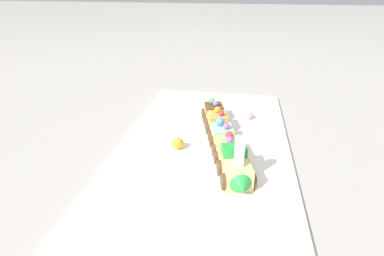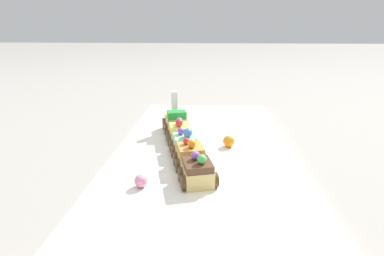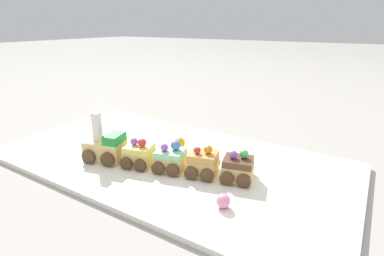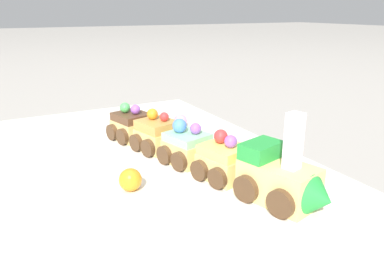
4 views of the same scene
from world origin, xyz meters
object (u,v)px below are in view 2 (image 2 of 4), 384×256
Objects in this scene: cake_car_mint at (185,144)px; gumball_pink at (141,181)px; cake_train_locomotive at (175,121)px; cake_car_caramel at (190,156)px; cake_car_chocolate at (198,173)px; cake_car_lemon at (180,133)px; gumball_orange at (229,141)px.

cake_car_mint is 0.17m from gumball_pink.
cake_train_locomotive reaches higher than gumball_pink.
cake_car_chocolate is (-0.07, -0.02, -0.00)m from cake_car_caramel.
cake_train_locomotive is 0.31m from cake_car_chocolate.
cake_car_lemon is 0.15m from cake_car_caramel.
cake_car_chocolate is (-0.21, -0.06, -0.00)m from cake_car_lemon.
cake_car_lemon is 0.24m from gumball_pink.
cake_car_mint reaches higher than cake_car_chocolate.
cake_train_locomotive is 0.19m from gumball_orange.
cake_car_chocolate is at bearing -179.97° from cake_car_mint.
gumball_pink is at bearing 142.30° from cake_car_mint.
cake_car_chocolate is 0.11m from gumball_pink.
gumball_pink is at bearing 85.86° from cake_car_chocolate.
cake_car_chocolate is 0.20m from gumball_orange.
cake_car_caramel is (-0.07, -0.02, 0.00)m from cake_car_mint.
cake_train_locomotive reaches higher than cake_car_lemon.
cake_car_chocolate is at bearing 160.04° from gumball_orange.
cake_car_caramel is 0.07m from cake_car_chocolate.
cake_car_mint is 1.00× the size of cake_car_chocolate.
cake_train_locomotive reaches higher than cake_car_mint.
cake_train_locomotive reaches higher than cake_car_caramel.
cake_train_locomotive is at bearing 0.03° from cake_car_chocolate.
cake_car_chocolate is (-0.14, -0.04, -0.00)m from cake_car_mint.
gumball_orange is (-0.11, -0.15, -0.01)m from cake_train_locomotive.
gumball_pink is (-0.16, 0.07, -0.01)m from cake_car_mint.
gumball_orange is (0.19, -0.07, -0.01)m from cake_car_chocolate.
cake_train_locomotive is 1.47× the size of cake_car_lemon.
cake_car_chocolate is at bearing -179.77° from cake_car_caramel.
gumball_orange is at bearing -142.27° from cake_train_locomotive.
cake_car_chocolate is at bearing -179.97° from cake_train_locomotive.
gumball_orange is at bearing -115.23° from cake_car_lemon.
cake_car_mint is at bearing -179.97° from cake_train_locomotive.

